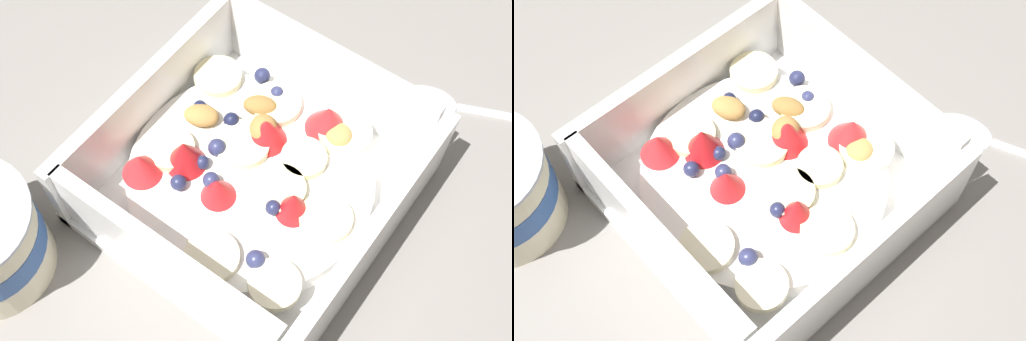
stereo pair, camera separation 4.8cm
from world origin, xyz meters
TOP-DOWN VIEW (x-y plane):
  - ground_plane at (0.00, 0.00)m, footprint 2.40×2.40m
  - fruit_bowl at (0.00, -0.00)m, footprint 0.20×0.20m
  - spoon at (0.16, -0.09)m, footprint 0.09×0.17m

SIDE VIEW (x-z plane):
  - ground_plane at x=0.00m, z-range 0.00..0.00m
  - spoon at x=0.16m, z-range 0.00..0.01m
  - fruit_bowl at x=0.00m, z-range -0.01..0.06m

